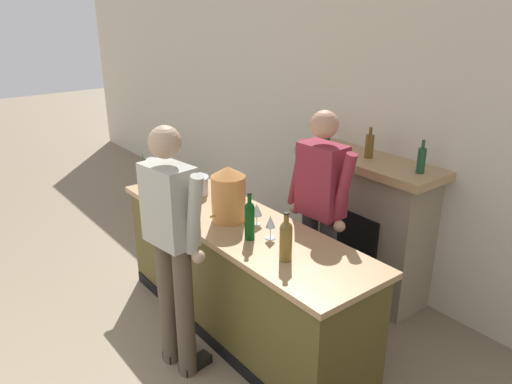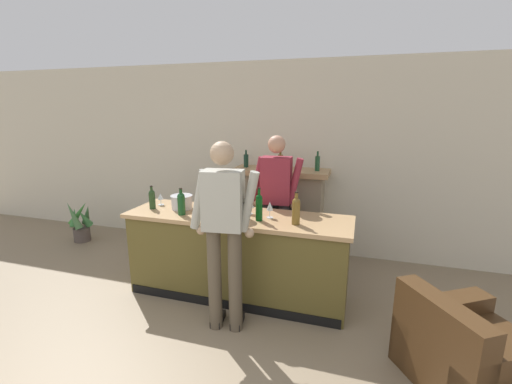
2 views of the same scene
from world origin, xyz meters
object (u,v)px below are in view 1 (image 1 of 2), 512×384
object	(u,v)px
wine_glass_front_left	(257,210)
wine_glass_mid_counter	(270,223)
person_bartender	(320,211)
ice_bucket_steel	(194,186)
wine_bottle_chardonnay_pale	(180,188)
copper_dispenser	(228,194)
wine_bottle_port_short	(166,173)
wine_glass_front_right	(182,172)
person_customer	(172,243)
wine_bottle_rose_blush	(286,239)
wine_bottle_merlot_tall	(250,219)
potted_plant_corner	(155,177)
fireplace_stone	(365,224)

from	to	relation	value
wine_glass_front_left	wine_glass_mid_counter	size ratio (longest dim) A/B	0.96
person_bartender	wine_glass_mid_counter	bearing A→B (deg)	-82.50
ice_bucket_steel	wine_bottle_chardonnay_pale	size ratio (longest dim) A/B	0.84
copper_dispenser	wine_glass_mid_counter	world-z (taller)	copper_dispenser
wine_bottle_port_short	wine_glass_mid_counter	size ratio (longest dim) A/B	1.55
person_bartender	wine_bottle_port_short	size ratio (longest dim) A/B	6.53
wine_bottle_port_short	wine_glass_front_right	bearing A→B (deg)	89.09
person_customer	copper_dispenser	world-z (taller)	person_customer
wine_glass_front_left	person_customer	bearing A→B (deg)	-91.71
wine_bottle_rose_blush	wine_glass_front_left	xyz separation A→B (m)	(-0.55, 0.19, -0.03)
ice_bucket_steel	wine_bottle_chardonnay_pale	distance (m)	0.24
wine_bottle_merlot_tall	wine_glass_front_right	bearing A→B (deg)	170.41
potted_plant_corner	copper_dispenser	distance (m)	3.15
wine_bottle_chardonnay_pale	wine_glass_front_right	distance (m)	0.52
potted_plant_corner	wine_bottle_port_short	distance (m)	2.28
copper_dispenser	wine_bottle_merlot_tall	xyz separation A→B (m)	(0.36, -0.07, -0.06)
ice_bucket_steel	wine_bottle_merlot_tall	xyz separation A→B (m)	(0.98, -0.15, 0.07)
wine_bottle_rose_blush	wine_glass_front_right	xyz separation A→B (m)	(-1.69, 0.22, -0.05)
wine_bottle_rose_blush	wine_glass_mid_counter	xyz separation A→B (m)	(-0.30, 0.12, -0.03)
fireplace_stone	wine_bottle_chardonnay_pale	size ratio (longest dim) A/B	5.14
wine_glass_front_left	wine_bottle_chardonnay_pale	bearing A→B (deg)	-161.02
person_bartender	wine_bottle_chardonnay_pale	size ratio (longest dim) A/B	5.97
wine_bottle_chardonnay_pale	wine_bottle_merlot_tall	distance (m)	0.87
wine_bottle_merlot_tall	wine_glass_front_left	size ratio (longest dim) A/B	2.08
copper_dispenser	wine_bottle_chardonnay_pale	world-z (taller)	copper_dispenser
wine_bottle_port_short	wine_glass_mid_counter	world-z (taller)	wine_bottle_port_short
potted_plant_corner	wine_glass_front_right	xyz separation A→B (m)	(1.97, -0.69, 0.74)
ice_bucket_steel	wine_glass_front_right	world-z (taller)	ice_bucket_steel
person_customer	wine_glass_front_right	distance (m)	1.35
fireplace_stone	person_customer	size ratio (longest dim) A/B	0.85
wine_glass_front_right	person_customer	bearing A→B (deg)	-33.15
potted_plant_corner	wine_glass_front_left	world-z (taller)	wine_glass_front_left
fireplace_stone	person_bartender	bearing A→B (deg)	-81.95
person_customer	wine_bottle_port_short	world-z (taller)	person_customer
wine_bottle_port_short	wine_glass_front_right	size ratio (longest dim) A/B	1.91
person_customer	wine_bottle_rose_blush	world-z (taller)	person_customer
potted_plant_corner	wine_glass_front_left	size ratio (longest dim) A/B	4.13
wine_bottle_chardonnay_pale	wine_bottle_rose_blush	distance (m)	1.26
fireplace_stone	wine_bottle_merlot_tall	size ratio (longest dim) A/B	4.39
copper_dispenser	wine_glass_front_right	size ratio (longest dim) A/B	3.02
person_customer	wine_bottle_port_short	bearing A→B (deg)	153.36
copper_dispenser	wine_glass_mid_counter	bearing A→B (deg)	6.14
fireplace_stone	wine_bottle_merlot_tall	world-z (taller)	fireplace_stone
person_customer	ice_bucket_steel	world-z (taller)	person_customer
wine_glass_front_right	wine_bottle_rose_blush	bearing A→B (deg)	-7.54
wine_glass_mid_counter	wine_bottle_port_short	bearing A→B (deg)	-177.18
wine_bottle_chardonnay_pale	wine_bottle_merlot_tall	size ratio (longest dim) A/B	0.85
wine_bottle_port_short	wine_glass_front_right	xyz separation A→B (m)	(0.00, 0.17, -0.03)
wine_glass_front_right	wine_glass_mid_counter	size ratio (longest dim) A/B	0.81
fireplace_stone	wine_bottle_port_short	world-z (taller)	fireplace_stone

